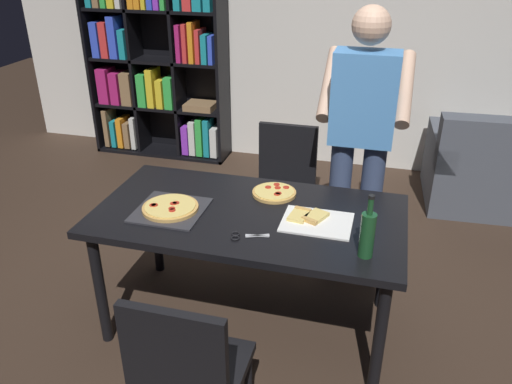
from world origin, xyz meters
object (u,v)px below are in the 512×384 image
Objects in this scene: dining_table at (249,225)px; kitchen_scissors at (243,236)px; chair_far_side at (284,181)px; bookshelf at (156,59)px; chair_near_camera at (187,371)px; wine_bottle at (367,234)px; second_pizza_plain at (274,192)px; pepperoni_pizza_on_tray at (170,208)px; person_serving_pizza at (361,134)px.

kitchen_scissors is at bearing -80.57° from dining_table.
bookshelf is (-1.63, 1.45, 0.47)m from chair_far_side.
chair_near_camera is at bearing -90.00° from chair_far_side.
chair_near_camera is at bearing -90.00° from dining_table.
dining_table is 1.84× the size of chair_near_camera.
chair_far_side is at bearing 90.00° from dining_table.
wine_bottle is 0.61m from kitchen_scissors.
second_pizza_plain is (1.71, -2.13, -0.22)m from bookshelf.
pepperoni_pizza_on_tray is at bearing -112.16° from chair_far_side.
chair_near_camera is 0.96m from pepperoni_pizza_on_tray.
chair_far_side is 0.73m from second_pizza_plain.
chair_far_side is 2.85× the size of wine_bottle.
chair_far_side is at bearing 67.84° from pepperoni_pizza_on_tray.
dining_table is at bearing 157.99° from wine_bottle.
bookshelf reaches higher than chair_far_side.
person_serving_pizza is 1.09m from kitchen_scissors.
chair_far_side is 0.46× the size of bookshelf.
chair_far_side is at bearing 90.00° from chair_near_camera.
wine_bottle is at bearing -82.89° from person_serving_pizza.
dining_table is 0.93m from person_serving_pizza.
wine_bottle is 1.59× the size of kitchen_scissors.
wine_bottle is (2.26, -2.63, -0.11)m from bookshelf.
kitchen_scissors is at bearing -87.99° from chair_far_side.
second_pizza_plain is at bearing 34.27° from pepperoni_pizza_on_tray.
wine_bottle is 0.75m from second_pizza_plain.
bookshelf is at bearing 124.46° from dining_table.
bookshelf is at bearing 116.21° from pepperoni_pizza_on_tray.
wine_bottle is (0.64, 0.67, 0.36)m from chair_near_camera.
bookshelf is at bearing 130.74° from wine_bottle.
chair_near_camera is at bearing -93.49° from kitchen_scissors.
dining_table is at bearing -126.34° from person_serving_pizza.
chair_far_side is 3.56× the size of second_pizza_plain.
dining_table is 0.85× the size of bookshelf.
kitchen_scissors is at bearing 86.51° from chair_near_camera.
kitchen_scissors is 0.49m from second_pizza_plain.
chair_far_side is 2.23m from bookshelf.
person_serving_pizza is 5.54× the size of wine_bottle.
chair_near_camera is 2.85× the size of wine_bottle.
wine_bottle is at bearing -49.26° from bookshelf.
person_serving_pizza is (2.14, -1.67, 0.02)m from bookshelf.
chair_near_camera is at bearing -133.72° from wine_bottle.
kitchen_scissors is (0.04, 0.67, 0.24)m from chair_near_camera.
kitchen_scissors is at bearing -57.50° from bookshelf.
second_pizza_plain is (-0.55, 0.50, -0.11)m from wine_bottle.
second_pizza_plain is (0.08, 1.17, 0.25)m from chair_near_camera.
wine_bottle is at bearing -8.85° from pepperoni_pizza_on_tray.
second_pizza_plain reaches higher than dining_table.
dining_table is 0.94m from chair_far_side.
person_serving_pizza is at bearing 97.11° from wine_bottle.
second_pizza_plain is at bearing 137.76° from wine_bottle.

